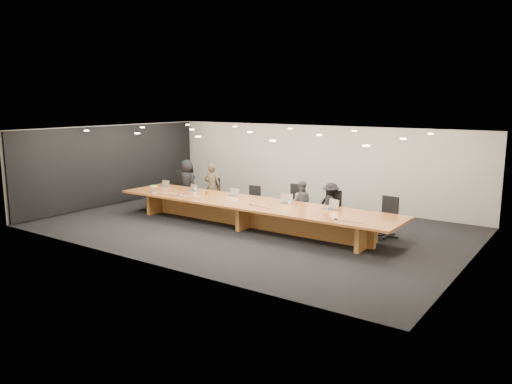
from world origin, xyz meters
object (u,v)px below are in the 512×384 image
Objects in this scene: person_b at (212,187)px; laptop_e at (330,204)px; laptop_c at (233,192)px; mic_center at (251,205)px; chair_far_left at (176,187)px; person_a at (187,183)px; paper_cup_near at (289,203)px; chair_far_right at (386,217)px; chair_right at (331,210)px; av_box at (153,192)px; mic_right at (336,219)px; paper_cup_far at (327,208)px; laptop_d at (286,199)px; conference_table at (250,210)px; amber_mug at (207,193)px; mic_left at (178,195)px; water_bottle at (195,191)px; laptop_b at (191,188)px; chair_mid_left at (252,201)px; laptop_a at (164,184)px; chair_mid_right at (294,203)px; person_c at (301,202)px; chair_left at (211,193)px; person_d at (331,205)px.

laptop_e is at bearing 153.98° from person_b.
laptop_c is 1.43m from mic_center.
chair_far_left is at bearing -17.03° from person_b.
person_b is at bearing -174.29° from person_a.
chair_far_right is at bearing 20.80° from paper_cup_near.
chair_far_right is at bearing 3.31° from chair_far_left.
av_box is (-5.42, -1.74, 0.20)m from chair_right.
mic_right is (6.41, 0.03, -0.00)m from av_box.
paper_cup_far is at bearing -142.12° from chair_far_right.
conference_table is at bearing -176.82° from laptop_d.
mic_right is (6.63, -1.81, -0.04)m from person_a.
amber_mug is (-4.18, -0.22, -0.09)m from laptop_e.
chair_right is 9.26× the size of mic_left.
laptop_c is at bearing -165.30° from chair_far_right.
water_bottle is at bearing -179.24° from conference_table.
mic_center is (2.81, -0.61, -0.11)m from laptop_b.
laptop_a is (-3.10, -0.79, 0.37)m from chair_mid_left.
av_box is at bearing -154.65° from amber_mug.
amber_mug is (-5.44, -1.05, 0.24)m from chair_far_right.
chair_far_left is 5.42× the size of av_box.
mic_left is at bearing -130.65° from water_bottle.
chair_mid_right is at bearing 150.15° from paper_cup_far.
laptop_d is 4.48m from av_box.
person_b is 18.51× the size of paper_cup_far.
conference_table is 1.57m from person_c.
mic_right is at bearing 120.28° from person_c.
chair_left is 0.82× the size of person_d.
person_d reaches higher than chair_mid_left.
laptop_e is (4.79, -0.79, 0.10)m from person_b.
chair_mid_right is 2.76m from amber_mug.
mic_right is at bearing 19.06° from av_box.
chair_right is at bearing 30.03° from conference_table.
person_b reaches higher than paper_cup_far.
mic_center is at bearing 59.66° from person_d.
laptop_c is 0.84× the size of laptop_e.
av_box is at bearing -176.23° from mic_center.
mic_left is at bearing 178.87° from mic_right.
chair_far_left is 0.74× the size of person_a.
laptop_c is at bearing -155.18° from chair_mid_right.
laptop_b is at bearing 172.38° from amber_mug.
chair_far_right is at bearing -1.59° from chair_mid_left.
chair_left is 3.55× the size of laptop_b.
chair_far_left reaches higher than laptop_a.
laptop_a is (-3.86, 0.36, 0.35)m from conference_table.
person_c reaches higher than laptop_d.
paper_cup_far is (0.35, -0.91, 0.13)m from person_d.
person_b reaches higher than chair_far_right.
paper_cup_near is 2.03m from mic_right.
person_d is 0.99m from laptop_e.
mic_right is at bearing -43.08° from laptop_d.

